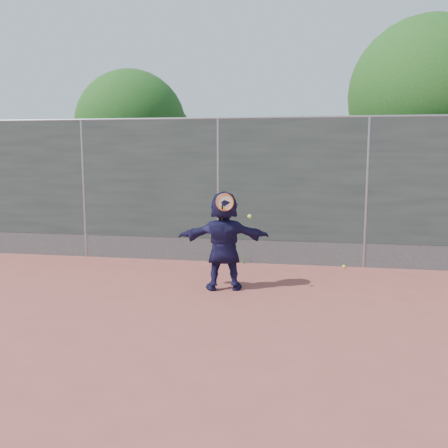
# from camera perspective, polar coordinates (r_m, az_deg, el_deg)

# --- Properties ---
(ground) EXTENTS (80.00, 80.00, 0.00)m
(ground) POSITION_cam_1_polar(r_m,az_deg,el_deg) (7.37, -5.84, -10.18)
(ground) COLOR #9E4C42
(ground) RESTS_ON ground
(player) EXTENTS (1.63, 0.80, 1.68)m
(player) POSITION_cam_1_polar(r_m,az_deg,el_deg) (8.42, 0.00, -1.89)
(player) COLOR #18163C
(player) RESTS_ON ground
(ball_ground) EXTENTS (0.07, 0.07, 0.07)m
(ball_ground) POSITION_cam_1_polar(r_m,az_deg,el_deg) (10.35, 13.55, -4.75)
(ball_ground) COLOR #D0FA37
(ball_ground) RESTS_ON ground
(fence) EXTENTS (20.00, 0.06, 3.03)m
(fence) POSITION_cam_1_polar(r_m,az_deg,el_deg) (10.43, -0.67, 4.20)
(fence) COLOR #38423D
(fence) RESTS_ON ground
(swing_action) EXTENTS (0.58, 0.14, 0.51)m
(swing_action) POSITION_cam_1_polar(r_m,az_deg,el_deg) (8.12, 0.37, 2.21)
(swing_action) COLOR orange
(swing_action) RESTS_ON ground
(tree_right) EXTENTS (3.78, 3.60, 5.39)m
(tree_right) POSITION_cam_1_polar(r_m,az_deg,el_deg) (12.81, 23.02, 12.87)
(tree_right) COLOR #382314
(tree_right) RESTS_ON ground
(tree_left) EXTENTS (3.15, 3.00, 4.53)m
(tree_left) POSITION_cam_1_polar(r_m,az_deg,el_deg) (14.12, -9.91, 10.68)
(tree_left) COLOR #382314
(tree_left) RESTS_ON ground
(weed_clump) EXTENTS (0.68, 0.07, 0.30)m
(weed_clump) POSITION_cam_1_polar(r_m,az_deg,el_deg) (10.47, 0.81, -3.80)
(weed_clump) COLOR #387226
(weed_clump) RESTS_ON ground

